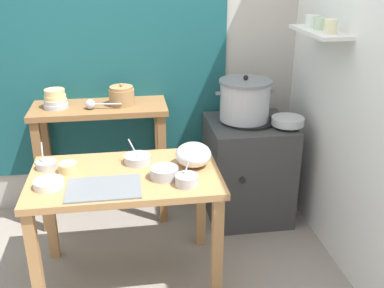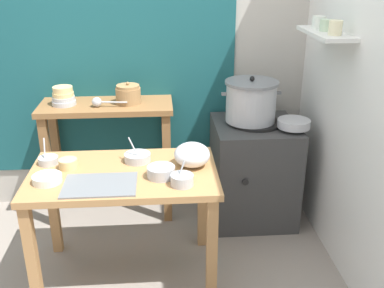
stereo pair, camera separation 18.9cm
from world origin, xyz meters
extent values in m
plane|color=gray|center=(0.00, 0.00, 0.00)|extent=(9.00, 9.00, 0.00)
cube|color=#B2ADA3|center=(0.10, 1.10, 1.30)|extent=(4.40, 0.10, 2.60)
cube|color=#195156|center=(-0.15, 1.04, 1.35)|extent=(1.90, 0.02, 2.10)
cube|color=white|center=(1.40, 0.20, 1.30)|extent=(0.10, 3.20, 2.60)
cube|color=silver|center=(1.25, 0.40, 1.45)|extent=(0.20, 0.56, 0.02)
cylinder|color=beige|center=(1.25, 0.25, 1.50)|extent=(0.08, 0.08, 0.08)
cylinder|color=#B7D1AD|center=(1.25, 0.41, 1.50)|extent=(0.07, 0.07, 0.07)
cylinder|color=silver|center=(1.25, 0.53, 1.50)|extent=(0.09, 0.09, 0.08)
cube|color=#B27F4C|center=(0.00, 0.06, 0.70)|extent=(1.10, 0.66, 0.04)
cube|color=#B27F4C|center=(-0.50, -0.22, 0.34)|extent=(0.06, 0.06, 0.68)
cube|color=#B27F4C|center=(0.50, -0.22, 0.34)|extent=(0.06, 0.06, 0.68)
cube|color=#B27F4C|center=(-0.50, 0.34, 0.34)|extent=(0.06, 0.06, 0.68)
cube|color=#B27F4C|center=(0.50, 0.34, 0.34)|extent=(0.06, 0.06, 0.68)
cube|color=olive|center=(-0.16, 0.83, 0.88)|extent=(0.96, 0.40, 0.04)
cube|color=olive|center=(-0.59, 0.68, 0.43)|extent=(0.06, 0.06, 0.86)
cube|color=olive|center=(0.27, 0.68, 0.43)|extent=(0.06, 0.06, 0.86)
cube|color=olive|center=(-0.59, 0.98, 0.43)|extent=(0.06, 0.06, 0.86)
cube|color=olive|center=(0.27, 0.98, 0.43)|extent=(0.06, 0.06, 0.86)
cube|color=#383838|center=(0.92, 0.70, 0.38)|extent=(0.60, 0.60, 0.76)
cylinder|color=black|center=(0.92, 0.70, 0.77)|extent=(0.36, 0.36, 0.02)
cylinder|color=black|center=(0.80, 0.40, 0.45)|extent=(0.04, 0.02, 0.04)
cylinder|color=#B7BABF|center=(0.88, 0.72, 0.92)|extent=(0.36, 0.36, 0.28)
cylinder|color=slate|center=(0.88, 0.72, 1.07)|extent=(0.38, 0.38, 0.02)
sphere|color=black|center=(0.88, 0.72, 1.09)|extent=(0.04, 0.04, 0.04)
cube|color=slate|center=(0.68, 0.72, 0.99)|extent=(0.04, 0.02, 0.02)
cube|color=slate|center=(1.07, 0.72, 0.99)|extent=(0.04, 0.02, 0.02)
cylinder|color=#A37A4C|center=(0.00, 0.83, 0.96)|extent=(0.18, 0.18, 0.12)
cylinder|color=#A37A4C|center=(0.00, 0.83, 1.03)|extent=(0.17, 0.17, 0.02)
sphere|color=#A37A4C|center=(0.00, 0.83, 1.05)|extent=(0.02, 0.02, 0.02)
cylinder|color=#B7BABF|center=(-0.46, 0.83, 0.92)|extent=(0.17, 0.17, 0.03)
cylinder|color=#B7BABF|center=(-0.46, 0.83, 0.95)|extent=(0.16, 0.16, 0.03)
cylinder|color=#E5C684|center=(-0.46, 0.83, 0.98)|extent=(0.15, 0.15, 0.03)
cylinder|color=#E5C684|center=(-0.46, 0.83, 1.01)|extent=(0.14, 0.14, 0.04)
sphere|color=#B7BABF|center=(-0.22, 0.76, 0.94)|extent=(0.07, 0.07, 0.07)
cylinder|color=#B7BABF|center=(-0.09, 0.75, 0.94)|extent=(0.18, 0.03, 0.01)
cube|color=slate|center=(-0.12, -0.11, 0.72)|extent=(0.40, 0.28, 0.01)
ellipsoid|color=white|center=(0.41, 0.11, 0.79)|extent=(0.22, 0.22, 0.14)
cylinder|color=#B7BABF|center=(1.16, 0.57, 0.81)|extent=(0.23, 0.23, 0.05)
cylinder|color=#B7BABF|center=(0.08, 0.21, 0.74)|extent=(0.16, 0.16, 0.05)
cylinder|color=#BFB28C|center=(0.08, 0.21, 0.76)|extent=(0.14, 0.14, 0.01)
cylinder|color=#B7BABF|center=(0.07, 0.19, 0.80)|extent=(0.08, 0.07, 0.15)
cylinder|color=#B7BABF|center=(0.33, -0.13, 0.75)|extent=(0.13, 0.13, 0.06)
cylinder|color=#337238|center=(0.33, -0.13, 0.78)|extent=(0.11, 0.11, 0.01)
cylinder|color=#B7BABF|center=(0.33, -0.12, 0.79)|extent=(0.06, 0.04, 0.14)
cylinder|color=#E5C684|center=(-0.33, 0.13, 0.75)|extent=(0.11, 0.11, 0.06)
cylinder|color=#BFB28C|center=(-0.33, 0.13, 0.77)|extent=(0.09, 0.09, 0.01)
cylinder|color=#B7BABF|center=(-0.46, 0.21, 0.74)|extent=(0.12, 0.12, 0.04)
cylinder|color=#BFB28C|center=(-0.46, 0.21, 0.76)|extent=(0.10, 0.10, 0.01)
cylinder|color=#B7BABF|center=(-0.47, 0.21, 0.80)|extent=(0.02, 0.08, 0.16)
cylinder|color=silver|center=(-0.41, -0.04, 0.74)|extent=(0.16, 0.16, 0.04)
cylinder|color=#337238|center=(-0.41, -0.04, 0.76)|extent=(0.14, 0.14, 0.01)
cylinder|color=#B7BABF|center=(0.22, -0.02, 0.75)|extent=(0.16, 0.16, 0.06)
cylinder|color=#337238|center=(0.22, -0.02, 0.78)|extent=(0.14, 0.14, 0.01)
camera|label=1|loc=(0.03, -2.31, 1.88)|focal=42.13mm
camera|label=2|loc=(0.22, -2.33, 1.88)|focal=42.13mm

